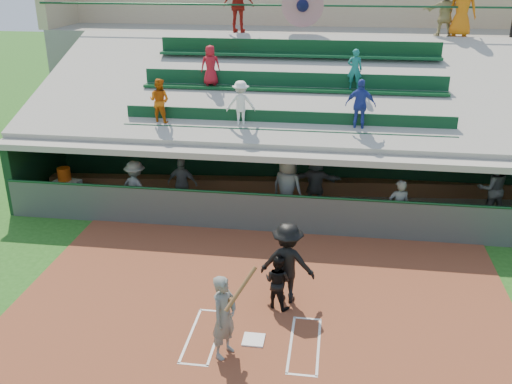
# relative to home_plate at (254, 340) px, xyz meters

# --- Properties ---
(ground) EXTENTS (100.00, 100.00, 0.00)m
(ground) POSITION_rel_home_plate_xyz_m (0.00, 0.00, -0.04)
(ground) COLOR #1E5116
(ground) RESTS_ON ground
(dirt_slab) EXTENTS (11.00, 9.00, 0.02)m
(dirt_slab) POSITION_rel_home_plate_xyz_m (0.00, 0.50, -0.03)
(dirt_slab) COLOR brown
(dirt_slab) RESTS_ON ground
(home_plate) EXTENTS (0.43, 0.43, 0.03)m
(home_plate) POSITION_rel_home_plate_xyz_m (0.00, 0.00, 0.00)
(home_plate) COLOR white
(home_plate) RESTS_ON dirt_slab
(batters_box_chalk) EXTENTS (2.65, 1.85, 0.01)m
(batters_box_chalk) POSITION_rel_home_plate_xyz_m (0.00, 0.00, -0.01)
(batters_box_chalk) COLOR white
(batters_box_chalk) RESTS_ON dirt_slab
(dugout_floor) EXTENTS (16.00, 3.50, 0.04)m
(dugout_floor) POSITION_rel_home_plate_xyz_m (0.00, 6.75, -0.02)
(dugout_floor) COLOR gray
(dugout_floor) RESTS_ON ground
(concourse_slab) EXTENTS (20.00, 3.00, 4.60)m
(concourse_slab) POSITION_rel_home_plate_xyz_m (0.00, 13.50, 2.26)
(concourse_slab) COLOR gray
(concourse_slab) RESTS_ON ground
(grandstand) EXTENTS (20.40, 10.40, 7.80)m
(grandstand) POSITION_rel_home_plate_xyz_m (-0.01, 10.51, 2.23)
(grandstand) COLOR #4A4E4A
(grandstand) RESTS_ON ground
(batter_at_plate) EXTENTS (0.94, 0.79, 1.95)m
(batter_at_plate) POSITION_rel_home_plate_xyz_m (-0.48, -0.50, 0.85)
(batter_at_plate) COLOR #5C5F59
(batter_at_plate) RESTS_ON dirt_slab
(catcher) EXTENTS (0.74, 0.68, 1.24)m
(catcher) POSITION_rel_home_plate_xyz_m (0.34, 1.29, 0.61)
(catcher) COLOR black
(catcher) RESTS_ON dirt_slab
(home_umpire) EXTENTS (1.26, 0.80, 1.87)m
(home_umpire) POSITION_rel_home_plate_xyz_m (0.51, 1.58, 0.92)
(home_umpire) COLOR black
(home_umpire) RESTS_ON dirt_slab
(dugout_bench) EXTENTS (15.67, 1.96, 0.47)m
(dugout_bench) POSITION_rel_home_plate_xyz_m (-0.00, 7.88, 0.24)
(dugout_bench) COLOR brown
(dugout_bench) RESTS_ON dugout_floor
(white_table) EXTENTS (0.87, 0.72, 0.68)m
(white_table) POSITION_rel_home_plate_xyz_m (-6.84, 6.20, 0.34)
(white_table) COLOR white
(white_table) RESTS_ON dugout_floor
(water_cooler) EXTENTS (0.40, 0.40, 0.40)m
(water_cooler) POSITION_rel_home_plate_xyz_m (-6.90, 6.25, 0.88)
(water_cooler) COLOR #E3500D
(water_cooler) RESTS_ON white_table
(dugout_player_a) EXTENTS (1.23, 1.00, 1.66)m
(dugout_player_a) POSITION_rel_home_plate_xyz_m (-4.33, 5.56, 0.84)
(dugout_player_a) COLOR #5E615B
(dugout_player_a) RESTS_ON dugout_floor
(dugout_player_b) EXTENTS (0.98, 0.49, 1.60)m
(dugout_player_b) POSITION_rel_home_plate_xyz_m (-3.09, 6.18, 0.81)
(dugout_player_b) COLOR #595C57
(dugout_player_b) RESTS_ON dugout_floor
(dugout_player_c) EXTENTS (1.16, 1.01, 2.00)m
(dugout_player_c) POSITION_rel_home_plate_xyz_m (0.12, 5.77, 1.00)
(dugout_player_c) COLOR #5B5E58
(dugout_player_c) RESTS_ON dugout_floor
(dugout_player_d) EXTENTS (1.56, 0.56, 1.66)m
(dugout_player_d) POSITION_rel_home_plate_xyz_m (0.88, 6.89, 0.84)
(dugout_player_d) COLOR #50534E
(dugout_player_d) RESTS_ON dugout_floor
(dugout_player_e) EXTENTS (0.65, 0.49, 1.60)m
(dugout_player_e) POSITION_rel_home_plate_xyz_m (3.21, 5.29, 0.81)
(dugout_player_e) COLOR #595C57
(dugout_player_e) RESTS_ON dugout_floor
(dugout_player_f) EXTENTS (0.99, 0.83, 1.82)m
(dugout_player_f) POSITION_rel_home_plate_xyz_m (6.00, 6.83, 0.91)
(dugout_player_f) COLOR #5D605B
(dugout_player_f) RESTS_ON dugout_floor
(concourse_staff_a) EXTENTS (1.19, 0.61, 1.95)m
(concourse_staff_a) POSITION_rel_home_plate_xyz_m (-2.35, 12.17, 5.54)
(concourse_staff_a) COLOR #A81B13
(concourse_staff_a) RESTS_ON concourse_slab
(concourse_staff_b) EXTENTS (1.07, 0.85, 1.92)m
(concourse_staff_b) POSITION_rel_home_plate_xyz_m (5.52, 12.08, 5.52)
(concourse_staff_b) COLOR orange
(concourse_staff_b) RESTS_ON concourse_slab
(concourse_staff_c) EXTENTS (1.55, 0.51, 1.66)m
(concourse_staff_c) POSITION_rel_home_plate_xyz_m (5.00, 12.30, 5.40)
(concourse_staff_c) COLOR tan
(concourse_staff_c) RESTS_ON concourse_slab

